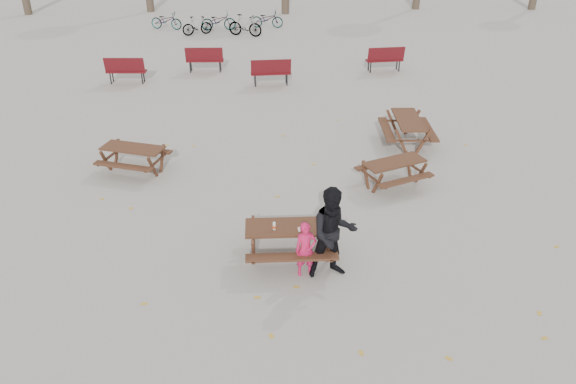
{
  "coord_description": "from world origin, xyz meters",
  "views": [
    {
      "loc": [
        -0.51,
        -9.41,
        6.77
      ],
      "look_at": [
        0.0,
        1.0,
        1.0
      ],
      "focal_mm": 35.0,
      "sensor_mm": 36.0,
      "label": 1
    }
  ],
  "objects_px": {
    "child": "(306,250)",
    "main_picnic_table": "(290,234)",
    "adult": "(333,233)",
    "food_tray": "(302,229)",
    "picnic_table_east": "(393,173)",
    "picnic_table_far": "(407,131)",
    "picnic_table_north": "(134,159)",
    "soda_bottle": "(274,226)"
  },
  "relations": [
    {
      "from": "food_tray",
      "to": "picnic_table_east",
      "type": "relative_size",
      "value": 0.11
    },
    {
      "from": "soda_bottle",
      "to": "picnic_table_far",
      "type": "height_order",
      "value": "soda_bottle"
    },
    {
      "from": "adult",
      "to": "soda_bottle",
      "type": "bearing_deg",
      "value": 148.75
    },
    {
      "from": "main_picnic_table",
      "to": "child",
      "type": "bearing_deg",
      "value": -63.69
    },
    {
      "from": "soda_bottle",
      "to": "adult",
      "type": "relative_size",
      "value": 0.09
    },
    {
      "from": "main_picnic_table",
      "to": "child",
      "type": "distance_m",
      "value": 0.6
    },
    {
      "from": "adult",
      "to": "picnic_table_north",
      "type": "height_order",
      "value": "adult"
    },
    {
      "from": "main_picnic_table",
      "to": "adult",
      "type": "xyz_separation_m",
      "value": [
        0.78,
        -0.57,
        0.36
      ]
    },
    {
      "from": "food_tray",
      "to": "picnic_table_far",
      "type": "height_order",
      "value": "food_tray"
    },
    {
      "from": "main_picnic_table",
      "to": "picnic_table_east",
      "type": "relative_size",
      "value": 1.15
    },
    {
      "from": "child",
      "to": "adult",
      "type": "bearing_deg",
      "value": -9.84
    },
    {
      "from": "food_tray",
      "to": "picnic_table_north",
      "type": "distance_m",
      "value": 6.0
    },
    {
      "from": "adult",
      "to": "picnic_table_east",
      "type": "distance_m",
      "value": 4.16
    },
    {
      "from": "adult",
      "to": "picnic_table_far",
      "type": "height_order",
      "value": "adult"
    },
    {
      "from": "picnic_table_north",
      "to": "food_tray",
      "type": "bearing_deg",
      "value": -27.76
    },
    {
      "from": "food_tray",
      "to": "picnic_table_east",
      "type": "height_order",
      "value": "food_tray"
    },
    {
      "from": "picnic_table_east",
      "to": "picnic_table_far",
      "type": "height_order",
      "value": "picnic_table_far"
    },
    {
      "from": "soda_bottle",
      "to": "adult",
      "type": "xyz_separation_m",
      "value": [
        1.11,
        -0.47,
        0.1
      ]
    },
    {
      "from": "picnic_table_north",
      "to": "picnic_table_far",
      "type": "distance_m",
      "value": 7.77
    },
    {
      "from": "picnic_table_east",
      "to": "soda_bottle",
      "type": "bearing_deg",
      "value": -157.73
    },
    {
      "from": "adult",
      "to": "picnic_table_north",
      "type": "relative_size",
      "value": 1.17
    },
    {
      "from": "food_tray",
      "to": "soda_bottle",
      "type": "bearing_deg",
      "value": 174.63
    },
    {
      "from": "adult",
      "to": "picnic_table_east",
      "type": "height_order",
      "value": "adult"
    },
    {
      "from": "picnic_table_north",
      "to": "picnic_table_far",
      "type": "bearing_deg",
      "value": 28.96
    },
    {
      "from": "soda_bottle",
      "to": "food_tray",
      "type": "bearing_deg",
      "value": -5.37
    },
    {
      "from": "adult",
      "to": "picnic_table_north",
      "type": "xyz_separation_m",
      "value": [
        -4.7,
        4.73,
        -0.6
      ]
    },
    {
      "from": "picnic_table_east",
      "to": "main_picnic_table",
      "type": "bearing_deg",
      "value": -155.47
    },
    {
      "from": "adult",
      "to": "picnic_table_north",
      "type": "distance_m",
      "value": 6.7
    },
    {
      "from": "picnic_table_east",
      "to": "picnic_table_far",
      "type": "xyz_separation_m",
      "value": [
        0.95,
        2.56,
        0.05
      ]
    },
    {
      "from": "child",
      "to": "main_picnic_table",
      "type": "bearing_deg",
      "value": 110.04
    },
    {
      "from": "soda_bottle",
      "to": "picnic_table_north",
      "type": "height_order",
      "value": "soda_bottle"
    },
    {
      "from": "child",
      "to": "adult",
      "type": "relative_size",
      "value": 0.61
    },
    {
      "from": "soda_bottle",
      "to": "adult",
      "type": "bearing_deg",
      "value": -22.93
    },
    {
      "from": "picnic_table_east",
      "to": "child",
      "type": "bearing_deg",
      "value": -148.13
    },
    {
      "from": "main_picnic_table",
      "to": "food_tray",
      "type": "xyz_separation_m",
      "value": [
        0.23,
        -0.15,
        0.21
      ]
    },
    {
      "from": "adult",
      "to": "picnic_table_east",
      "type": "relative_size",
      "value": 1.21
    },
    {
      "from": "child",
      "to": "picnic_table_far",
      "type": "xyz_separation_m",
      "value": [
        3.45,
        6.13,
        -0.18
      ]
    },
    {
      "from": "child",
      "to": "picnic_table_north",
      "type": "height_order",
      "value": "child"
    },
    {
      "from": "food_tray",
      "to": "adult",
      "type": "bearing_deg",
      "value": -36.94
    },
    {
      "from": "child",
      "to": "picnic_table_far",
      "type": "relative_size",
      "value": 0.63
    },
    {
      "from": "food_tray",
      "to": "adult",
      "type": "xyz_separation_m",
      "value": [
        0.55,
        -0.42,
        0.16
      ]
    },
    {
      "from": "child",
      "to": "adult",
      "type": "distance_m",
      "value": 0.64
    }
  ]
}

